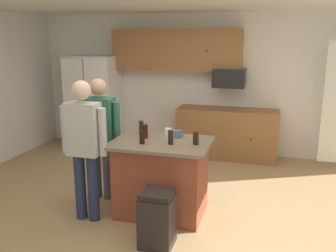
% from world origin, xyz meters
% --- Properties ---
extents(floor, '(7.04, 7.04, 0.00)m').
position_xyz_m(floor, '(0.00, 0.00, 0.00)').
color(floor, tan).
rests_on(floor, ground).
extents(back_wall, '(6.40, 0.10, 2.60)m').
position_xyz_m(back_wall, '(0.00, 2.80, 1.30)').
color(back_wall, white).
rests_on(back_wall, ground).
extents(cabinet_run_upper, '(2.40, 0.38, 0.75)m').
position_xyz_m(cabinet_run_upper, '(-0.40, 2.60, 1.93)').
color(cabinet_run_upper, '#936038').
extents(cabinet_run_lower, '(1.80, 0.63, 0.90)m').
position_xyz_m(cabinet_run_lower, '(0.60, 2.48, 0.45)').
color(cabinet_run_lower, '#936038').
rests_on(cabinet_run_lower, ground).
extents(refrigerator, '(0.94, 0.76, 1.81)m').
position_xyz_m(refrigerator, '(-2.00, 2.38, 0.91)').
color(refrigerator, white).
rests_on(refrigerator, ground).
extents(microwave_over_range, '(0.56, 0.40, 0.32)m').
position_xyz_m(microwave_over_range, '(0.60, 2.50, 1.45)').
color(microwave_over_range, black).
extents(kitchen_island, '(1.18, 0.85, 0.93)m').
position_xyz_m(kitchen_island, '(0.09, 0.04, 0.47)').
color(kitchen_island, brown).
rests_on(kitchen_island, ground).
extents(person_guest_right, '(0.57, 0.22, 1.63)m').
position_xyz_m(person_guest_right, '(-0.81, 0.24, 0.94)').
color(person_guest_right, '#4C5166').
rests_on(person_guest_right, ground).
extents(person_guest_left, '(0.57, 0.22, 1.68)m').
position_xyz_m(person_guest_left, '(-0.72, -0.35, 0.97)').
color(person_guest_left, '#232D4C').
rests_on(person_guest_left, ground).
extents(tumbler_amber, '(0.07, 0.07, 0.14)m').
position_xyz_m(tumbler_amber, '(0.52, 0.03, 1.00)').
color(tumbler_amber, black).
rests_on(tumbler_amber, kitchen_island).
extents(glass_stout_tall, '(0.06, 0.06, 0.16)m').
position_xyz_m(glass_stout_tall, '(0.23, -0.05, 1.01)').
color(glass_stout_tall, black).
rests_on(glass_stout_tall, kitchen_island).
extents(glass_pilsner, '(0.07, 0.07, 0.17)m').
position_xyz_m(glass_pilsner, '(-0.14, 0.13, 1.02)').
color(glass_pilsner, black).
rests_on(glass_pilsner, kitchen_island).
extents(mug_blue_stoneware, '(0.13, 0.09, 0.10)m').
position_xyz_m(mug_blue_stoneware, '(0.11, 0.29, 0.98)').
color(mug_blue_stoneware, white).
rests_on(mug_blue_stoneware, kitchen_island).
extents(glass_dark_ale, '(0.06, 0.06, 0.15)m').
position_xyz_m(glass_dark_ale, '(-0.10, -0.11, 1.01)').
color(glass_dark_ale, black).
rests_on(glass_dark_ale, kitchen_island).
extents(glass_short_whisky, '(0.06, 0.06, 0.17)m').
position_xyz_m(glass_short_whisky, '(-0.26, 0.31, 1.02)').
color(glass_short_whisky, '#321915').
rests_on(glass_short_whisky, kitchen_island).
extents(mug_ceramic_white, '(0.13, 0.09, 0.09)m').
position_xyz_m(mug_ceramic_white, '(0.25, 0.25, 0.98)').
color(mug_ceramic_white, '#4C6B99').
rests_on(mug_ceramic_white, kitchen_island).
extents(trash_bin, '(0.34, 0.34, 0.61)m').
position_xyz_m(trash_bin, '(0.26, -0.67, 0.30)').
color(trash_bin, black).
rests_on(trash_bin, ground).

